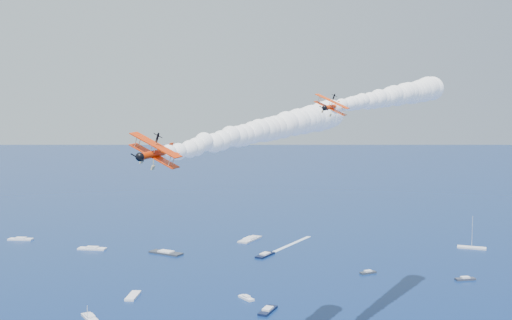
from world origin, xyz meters
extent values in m
cube|color=black|center=(30.24, 147.47, 0.35)|extent=(10.25, 10.63, 0.70)
cube|color=black|center=(14.43, 80.69, 0.35)|extent=(7.85, 9.29, 0.70)
cube|color=#2C313B|center=(-9.58, 160.57, 0.35)|extent=(14.22, 13.70, 0.70)
cube|color=silver|center=(-73.32, 202.57, 0.35)|extent=(11.80, 6.80, 0.70)
cube|color=white|center=(-24.77, 104.52, 0.35)|extent=(5.74, 10.05, 0.70)
cube|color=#2E343E|center=(61.02, 112.86, 0.35)|extent=(6.58, 3.15, 0.70)
cube|color=white|center=(10.61, 93.76, 0.35)|extent=(4.33, 6.77, 0.70)
cube|color=silver|center=(-37.58, 86.34, 0.35)|extent=(5.41, 9.11, 0.70)
cube|color=silver|center=(121.53, 139.76, 0.35)|extent=(12.07, 9.91, 0.70)
cube|color=white|center=(-40.20, 175.53, 0.35)|extent=(12.77, 8.10, 0.70)
cube|color=silver|center=(30.56, 178.09, 0.35)|extent=(13.79, 15.25, 0.70)
cube|color=#323542|center=(91.37, 97.09, 0.35)|extent=(7.30, 2.64, 0.70)
cube|color=white|center=(47.00, 165.47, 0.03)|extent=(27.35, 29.18, 0.04)
camera|label=1|loc=(-29.16, -90.42, 61.30)|focal=42.20mm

